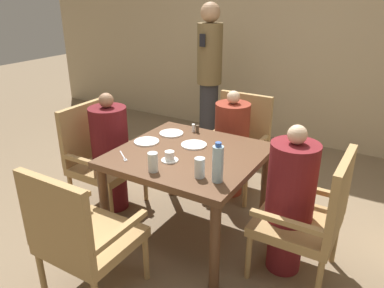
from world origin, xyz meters
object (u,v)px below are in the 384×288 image
Objects in this scene: chair_right_side at (311,215)px; water_bottle at (218,164)px; glass_tall_near at (153,162)px; chair_near_corner at (80,234)px; plate_dessert_center at (147,141)px; plate_main_right at (194,145)px; teacup_with_saucer at (170,157)px; diner_in_right_chair at (290,200)px; diner_in_left_chair at (111,152)px; plate_main_left at (171,133)px; standing_host at (209,74)px; glass_tall_mid at (200,168)px; chair_left_side at (99,155)px; diner_in_far_chair at (231,143)px; chair_far_side at (238,142)px.

chair_right_side is 0.72m from water_bottle.
chair_right_side is at bearing 21.58° from glass_tall_near.
plate_dessert_center is at bearing 101.09° from chair_near_corner.
glass_tall_near is (-0.01, -0.53, 0.06)m from plate_main_right.
water_bottle is (0.43, -0.10, 0.10)m from teacup_with_saucer.
teacup_with_saucer is (-0.83, -0.19, 0.20)m from diner_in_right_chair.
diner_in_right_chair is at bearing 36.48° from water_bottle.
diner_in_left_chair is 0.56m from plate_main_left.
water_bottle is at bearing -143.52° from diner_in_right_chair.
standing_host is 8.55× the size of plate_dessert_center.
plate_main_right is 0.53m from glass_tall_near.
teacup_with_saucer is 0.33m from glass_tall_mid.
chair_near_corner is at bearing -107.45° from glass_tall_near.
glass_tall_near is at bearing -23.41° from chair_left_side.
standing_host is at bearing 128.68° from diner_in_far_chair.
diner_in_right_chair is at bearing -44.40° from diner_in_far_chair.
plate_main_left is (0.62, 0.26, 0.24)m from chair_left_side.
water_bottle is at bearing -45.19° from plate_main_right.
plate_main_left is 0.32m from plate_main_right.
diner_in_left_chair is 5.31× the size of plate_dessert_center.
chair_near_corner is 4.59× the size of plate_main_right.
chair_near_corner is at bearing -137.31° from diner_in_right_chair.
plate_main_left is at bearing 157.53° from plate_main_right.
standing_host reaches higher than diner_in_far_chair.
chair_left_side is 1.00× the size of chair_right_side.
plate_dessert_center is at bearing 0.63° from diner_in_left_chair.
diner_in_far_chair is (-0.00, -0.15, 0.04)m from chair_far_side.
chair_right_side is at bearing -7.89° from plate_main_right.
chair_far_side is at bearing 90.00° from diner_in_far_chair.
standing_host is at bearing 101.59° from plate_dessert_center.
glass_tall_near is (0.17, 0.54, 0.31)m from chair_near_corner.
diner_in_left_chair reaches higher than chair_left_side.
chair_right_side is at bearing -44.50° from chair_far_side.
plate_dessert_center is at bearing 131.69° from glass_tall_near.
chair_right_side is (0.94, -0.78, -0.04)m from diner_in_far_chair.
diner_in_left_chair reaches higher than glass_tall_near.
glass_tall_near is at bearing -48.31° from plate_dessert_center.
diner_in_left_chair is 1.16× the size of chair_near_corner.
chair_left_side reaches higher than plate_main_left.
diner_in_far_chair is 7.64× the size of glass_tall_near.
chair_near_corner is 0.54× the size of standing_host.
glass_tall_mid is at bearing -150.01° from diner_in_right_chair.
chair_right_side reaches higher than glass_tall_near.
chair_right_side is at bearing 24.18° from glass_tall_mid.
plate_dessert_center is 1.51× the size of glass_tall_mid.
glass_tall_near is (-0.04, -1.17, 0.27)m from diner_in_far_chair.
chair_far_side is 0.16m from diner_in_far_chair.
diner_in_far_chair reaches higher than chair_far_side.
diner_in_far_chair is 1.19m from water_bottle.
water_bottle reaches higher than glass_tall_near.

